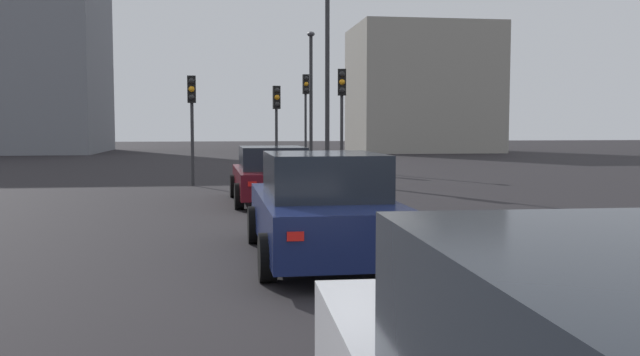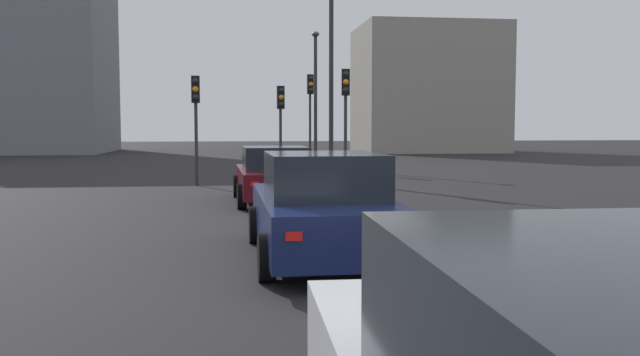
% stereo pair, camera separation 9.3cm
% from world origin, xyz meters
% --- Properties ---
extents(ground_plane, '(160.00, 160.00, 0.20)m').
position_xyz_m(ground_plane, '(0.00, 0.00, -0.10)').
color(ground_plane, black).
extents(car_maroon_lead, '(4.66, 2.16, 1.48)m').
position_xyz_m(car_maroon_lead, '(8.68, 0.14, 0.72)').
color(car_maroon_lead, '#510F16').
rests_on(car_maroon_lead, ground_plane).
extents(car_navy_second, '(4.81, 2.12, 1.62)m').
position_xyz_m(car_navy_second, '(0.93, -0.07, 0.78)').
color(car_navy_second, '#141E4C').
rests_on(car_navy_second, ground_plane).
extents(traffic_light_near_left, '(0.32, 0.30, 3.58)m').
position_xyz_m(traffic_light_near_left, '(17.61, -0.71, 2.58)').
color(traffic_light_near_left, '#2D2D30').
rests_on(traffic_light_near_left, ground_plane).
extents(traffic_light_near_right, '(0.32, 0.29, 3.68)m').
position_xyz_m(traffic_light_near_right, '(14.04, 2.41, 2.66)').
color(traffic_light_near_right, '#2D2D30').
rests_on(traffic_light_near_right, ground_plane).
extents(traffic_light_far_left, '(0.32, 0.30, 4.38)m').
position_xyz_m(traffic_light_far_left, '(22.27, -2.43, 3.14)').
color(traffic_light_far_left, '#2D2D30').
rests_on(traffic_light_far_left, ground_plane).
extents(traffic_light_far_right, '(0.33, 0.30, 3.95)m').
position_xyz_m(traffic_light_far_right, '(13.92, -2.66, 2.85)').
color(traffic_light_far_right, '#2D2D30').
rests_on(traffic_light_far_right, ground_plane).
extents(street_lamp_kerbside, '(0.56, 0.36, 9.03)m').
position_xyz_m(street_lamp_kerbside, '(14.94, -2.31, 5.19)').
color(street_lamp_kerbside, '#2D2D30').
rests_on(street_lamp_kerbside, ground_plane).
extents(street_lamp_far, '(0.56, 0.36, 6.48)m').
position_xyz_m(street_lamp_far, '(23.26, -2.80, 3.87)').
color(street_lamp_far, '#2D2D30').
rests_on(street_lamp_far, ground_plane).
extents(building_facade_left, '(8.65, 10.62, 9.67)m').
position_xyz_m(building_facade_left, '(42.57, -14.00, 4.83)').
color(building_facade_left, gray).
rests_on(building_facade_left, ground_plane).
extents(building_facade_center, '(11.63, 11.03, 15.58)m').
position_xyz_m(building_facade_center, '(45.09, 16.00, 7.79)').
color(building_facade_center, slate).
rests_on(building_facade_center, ground_plane).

